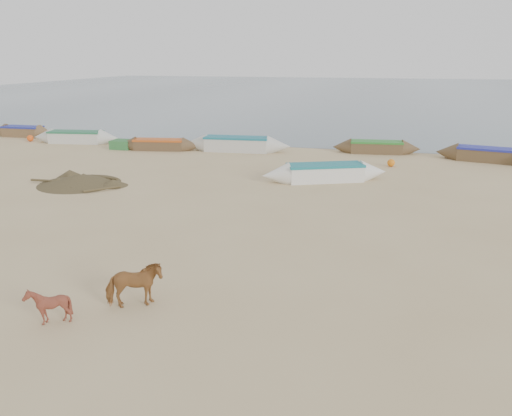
{
  "coord_description": "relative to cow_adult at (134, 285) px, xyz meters",
  "views": [
    {
      "loc": [
        4.28,
        -12.38,
        6.17
      ],
      "look_at": [
        0.0,
        4.0,
        1.0
      ],
      "focal_mm": 35.0,
      "sensor_mm": 36.0,
      "label": 1
    }
  ],
  "objects": [
    {
      "name": "sea",
      "position": [
        1.63,
        84.02,
        -0.6
      ],
      "size": [
        160.0,
        160.0,
        0.0
      ],
      "primitive_type": "plane",
      "color": "slate",
      "rests_on": "ground"
    },
    {
      "name": "cow_adult",
      "position": [
        0.0,
        0.0,
        0.0
      ],
      "size": [
        1.57,
        1.26,
        1.21
      ],
      "primitive_type": "imported",
      "rotation": [
        0.0,
        0.0,
        2.07
      ],
      "color": "#966131",
      "rests_on": "ground"
    },
    {
      "name": "calf_front",
      "position": [
        -1.6,
        -1.27,
        -0.14
      ],
      "size": [
        1.0,
        0.93,
        0.93
      ],
      "primitive_type": "imported",
      "rotation": [
        0.0,
        0.0,
        -1.8
      ],
      "color": "brown",
      "rests_on": "ground"
    },
    {
      "name": "ground",
      "position": [
        1.63,
        2.02,
        -0.6
      ],
      "size": [
        140.0,
        140.0,
        0.0
      ],
      "primitive_type": "plane",
      "color": "tan",
      "rests_on": "ground"
    },
    {
      "name": "waterline_canoes",
      "position": [
        0.99,
        22.16,
        -0.17
      ],
      "size": [
        54.72,
        4.49,
        0.98
      ],
      "color": "brown",
      "rests_on": "ground"
    },
    {
      "name": "debris_pile",
      "position": [
        -8.89,
        11.01,
        -0.38
      ],
      "size": [
        5.09,
        5.09,
        0.44
      ],
      "primitive_type": "cone",
      "rotation": [
        0.0,
        0.0,
        -0.29
      ],
      "color": "brown",
      "rests_on": "ground"
    },
    {
      "name": "near_canoe",
      "position": [
        3.02,
        14.71,
        -0.16
      ],
      "size": [
        6.52,
        3.76,
        0.89
      ],
      "primitive_type": null,
      "rotation": [
        0.0,
        0.0,
        0.41
      ],
      "color": "white",
      "rests_on": "ground"
    },
    {
      "name": "beach_clutter",
      "position": [
        6.01,
        21.83,
        -0.31
      ],
      "size": [
        46.05,
        4.95,
        0.64
      ],
      "color": "#327039",
      "rests_on": "ground"
    }
  ]
}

